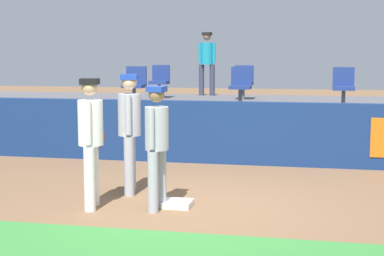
{
  "coord_description": "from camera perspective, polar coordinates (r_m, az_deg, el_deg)",
  "views": [
    {
      "loc": [
        1.71,
        -7.89,
        2.13
      ],
      "look_at": [
        -0.16,
        1.05,
        1.0
      ],
      "focal_mm": 55.25,
      "sensor_mm": 36.0,
      "label": 1
    }
  ],
  "objects": [
    {
      "name": "seat_back_center",
      "position": [
        14.76,
        5.0,
        4.61
      ],
      "size": [
        0.47,
        0.44,
        0.84
      ],
      "color": "#4C4C51",
      "rests_on": "bleacher_platform"
    },
    {
      "name": "seat_front_center",
      "position": [
        12.96,
        4.72,
        4.28
      ],
      "size": [
        0.45,
        0.44,
        0.84
      ],
      "color": "#4C4C51",
      "rests_on": "bleacher_platform"
    },
    {
      "name": "player_coach_visitor",
      "position": [
        9.09,
        -6.05,
        0.3
      ],
      "size": [
        0.42,
        0.51,
        1.84
      ],
      "rotation": [
        0.0,
        0.0,
        -1.34
      ],
      "color": "#9EA3AD",
      "rests_on": "ground_plane"
    },
    {
      "name": "ground_plane",
      "position": [
        8.35,
        -0.41,
        -7.73
      ],
      "size": [
        60.0,
        60.0,
        0.0
      ],
      "primitive_type": "plane",
      "color": "brown"
    },
    {
      "name": "field_wall",
      "position": [
        11.63,
        3.33,
        -0.45
      ],
      "size": [
        18.0,
        0.26,
        1.23
      ],
      "color": "navy",
      "rests_on": "ground_plane"
    },
    {
      "name": "seat_front_left",
      "position": [
        13.47,
        -5.53,
        4.38
      ],
      "size": [
        0.47,
        0.44,
        0.84
      ],
      "color": "#4C4C51",
      "rests_on": "bleacher_platform"
    },
    {
      "name": "spectator_hooded",
      "position": [
        16.12,
        1.45,
        6.67
      ],
      "size": [
        0.48,
        0.36,
        1.7
      ],
      "rotation": [
        0.0,
        0.0,
        3.03
      ],
      "color": "#33384C",
      "rests_on": "bleacher_platform"
    },
    {
      "name": "bleacher_platform",
      "position": [
        14.17,
        4.79,
        0.49
      ],
      "size": [
        18.0,
        4.8,
        1.04
      ],
      "primitive_type": "cube",
      "color": "#59595E",
      "rests_on": "ground_plane"
    },
    {
      "name": "seat_front_right",
      "position": [
        12.88,
        14.43,
        4.06
      ],
      "size": [
        0.45,
        0.44,
        0.84
      ],
      "color": "#4C4C51",
      "rests_on": "bleacher_platform"
    },
    {
      "name": "seat_back_left",
      "position": [
        15.17,
        -3.12,
        4.69
      ],
      "size": [
        0.46,
        0.44,
        0.84
      ],
      "color": "#4C4C51",
      "rests_on": "bleacher_platform"
    },
    {
      "name": "player_runner_visitor",
      "position": [
        8.08,
        -3.41,
        -1.06
      ],
      "size": [
        0.36,
        0.48,
        1.71
      ],
      "rotation": [
        0.0,
        0.0,
        -1.69
      ],
      "color": "#9EA3AD",
      "rests_on": "ground_plane"
    },
    {
      "name": "first_base",
      "position": [
        8.43,
        -1.4,
        -7.31
      ],
      "size": [
        0.4,
        0.4,
        0.08
      ],
      "primitive_type": "cube",
      "color": "white",
      "rests_on": "ground_plane"
    },
    {
      "name": "player_fielder_home",
      "position": [
        8.28,
        -9.71,
        -0.56
      ],
      "size": [
        0.41,
        0.58,
        1.81
      ],
      "rotation": [
        0.0,
        0.0,
        -1.37
      ],
      "color": "white",
      "rests_on": "ground_plane"
    }
  ]
}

